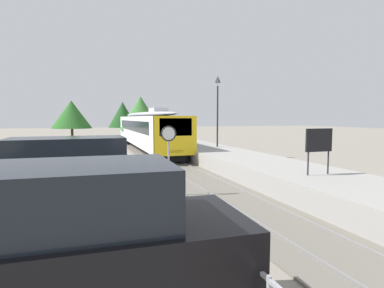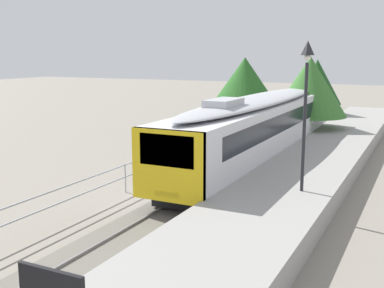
{
  "view_description": "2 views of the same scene",
  "coord_description": "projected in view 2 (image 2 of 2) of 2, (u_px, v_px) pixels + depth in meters",
  "views": [
    {
      "loc": [
        -5.28,
        0.0,
        3.11
      ],
      "look_at": [
        0.4,
        16.71,
        1.6
      ],
      "focal_mm": 28.72,
      "sensor_mm": 36.0,
      "label": 1
    },
    {
      "loc": [
        7.91,
        4.73,
        5.77
      ],
      "look_at": [
        -1.0,
        22.71,
        2.0
      ],
      "focal_mm": 44.65,
      "sensor_mm": 36.0,
      "label": 2
    }
  ],
  "objects": [
    {
      "name": "tree_behind_station_far",
      "position": [
        317.0,
        82.0,
        39.51
      ],
      "size": [
        4.08,
        4.08,
        5.38
      ],
      "color": "brown",
      "rests_on": "ground"
    },
    {
      "name": "ground_plane",
      "position": [
        144.0,
        187.0,
        21.04
      ],
      "size": [
        160.0,
        160.0,
        0.0
      ],
      "primitive_type": "plane",
      "color": "gray"
    },
    {
      "name": "commuter_train",
      "position": [
        259.0,
        124.0,
        25.29
      ],
      "size": [
        2.82,
        20.34,
        3.74
      ],
      "color": "silver",
      "rests_on": "track_rails"
    },
    {
      "name": "platform_lamp_mid_platform",
      "position": [
        306.0,
        88.0,
        16.64
      ],
      "size": [
        0.34,
        0.34,
        5.35
      ],
      "color": "#232328",
      "rests_on": "station_platform"
    },
    {
      "name": "station_platform",
      "position": [
        283.0,
        196.0,
        18.23
      ],
      "size": [
        3.9,
        60.0,
        0.9
      ],
      "primitive_type": "cube",
      "color": "#999691",
      "rests_on": "ground"
    },
    {
      "name": "track_rails",
      "position": [
        206.0,
        195.0,
        19.73
      ],
      "size": [
        3.2,
        60.0,
        0.14
      ],
      "color": "#6B665B",
      "rests_on": "ground"
    },
    {
      "name": "tree_behind_carpark",
      "position": [
        310.0,
        87.0,
        31.76
      ],
      "size": [
        4.99,
        4.99,
        5.66
      ],
      "color": "brown",
      "rests_on": "ground"
    },
    {
      "name": "tree_distant_left",
      "position": [
        245.0,
        79.0,
        43.9
      ],
      "size": [
        5.5,
        5.5,
        5.54
      ],
      "color": "brown",
      "rests_on": "ground"
    }
  ]
}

